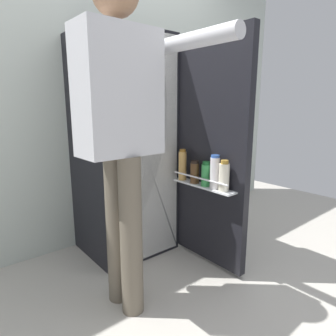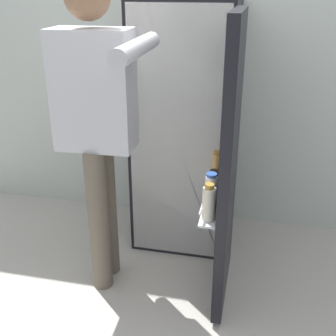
# 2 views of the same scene
# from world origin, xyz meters

# --- Properties ---
(ground_plane) EXTENTS (5.30, 5.30, 0.00)m
(ground_plane) POSITION_xyz_m (0.00, 0.00, 0.00)
(ground_plane) COLOR #B7B2A8
(kitchen_wall) EXTENTS (4.40, 0.10, 2.42)m
(kitchen_wall) POSITION_xyz_m (0.00, 0.87, 1.21)
(kitchen_wall) COLOR beige
(kitchen_wall) RESTS_ON ground_plane
(refrigerator) EXTENTS (0.68, 1.17, 1.63)m
(refrigerator) POSITION_xyz_m (0.03, 0.48, 0.81)
(refrigerator) COLOR black
(refrigerator) RESTS_ON ground_plane
(person) EXTENTS (0.56, 0.74, 1.76)m
(person) POSITION_xyz_m (-0.37, -0.07, 1.06)
(person) COLOR #665B4C
(person) RESTS_ON ground_plane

